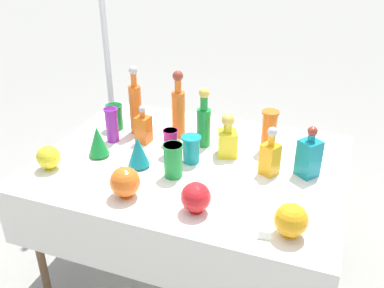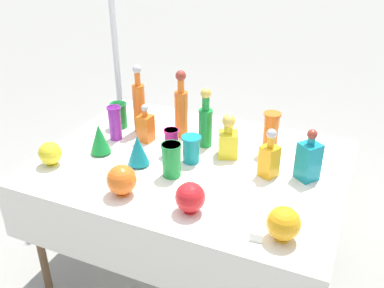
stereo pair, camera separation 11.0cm
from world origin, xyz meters
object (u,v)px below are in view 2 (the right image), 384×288
object	(u,v)px
slender_vase_0	(119,114)
cardboard_box_behind_left	(303,163)
tall_bottle_0	(205,122)
slender_vase_2	(115,122)
fluted_vase_1	(138,150)
round_bowl_3	(122,180)
slender_vase_5	(191,148)
canopy_pole	(117,61)
round_bowl_0	(190,197)
round_bowl_2	(50,153)
square_decanter_0	(269,158)
fluted_vase_0	(100,139)
slender_vase_4	(171,159)
round_bowl_1	(284,223)
slender_vase_1	(171,141)
tall_bottle_1	(139,104)
square_decanter_2	(228,139)
square_decanter_1	(309,159)
square_decanter_3	(146,127)
tall_bottle_2	(181,109)
slender_vase_3	(271,132)

from	to	relation	value
slender_vase_0	cardboard_box_behind_left	xyz separation A→B (m)	(1.01, 1.11, -0.71)
tall_bottle_0	slender_vase_2	distance (m)	0.53
fluted_vase_1	round_bowl_3	bearing A→B (deg)	-76.33
slender_vase_5	canopy_pole	world-z (taller)	canopy_pole
round_bowl_0	round_bowl_2	size ratio (longest dim) A/B	1.10
slender_vase_0	canopy_pole	size ratio (longest dim) A/B	0.06
square_decanter_0	fluted_vase_0	bearing A→B (deg)	-171.07
tall_bottle_0	slender_vase_4	bearing A→B (deg)	-94.96
slender_vase_0	slender_vase_2	world-z (taller)	slender_vase_2
slender_vase_2	round_bowl_0	xyz separation A→B (m)	(0.68, -0.47, -0.03)
square_decanter_0	round_bowl_1	size ratio (longest dim) A/B	1.75
slender_vase_4	fluted_vase_1	world-z (taller)	slender_vase_4
slender_vase_1	round_bowl_2	distance (m)	0.64
tall_bottle_1	canopy_pole	xyz separation A→B (m)	(-0.53, 0.59, 0.04)
square_decanter_2	round_bowl_0	bearing A→B (deg)	-88.51
square_decanter_1	slender_vase_1	world-z (taller)	square_decanter_1
slender_vase_1	fluted_vase_1	world-z (taller)	fluted_vase_1
square_decanter_1	round_bowl_0	world-z (taller)	square_decanter_1
square_decanter_3	slender_vase_2	distance (m)	0.18
tall_bottle_0	round_bowl_1	bearing A→B (deg)	-46.51
slender_vase_1	fluted_vase_0	world-z (taller)	fluted_vase_0
slender_vase_4	round_bowl_2	xyz separation A→B (m)	(-0.63, -0.16, -0.03)
tall_bottle_0	slender_vase_0	distance (m)	0.58
tall_bottle_0	fluted_vase_1	distance (m)	0.42
tall_bottle_2	slender_vase_4	distance (m)	0.45
square_decanter_0	square_decanter_1	distance (m)	0.19
slender_vase_1	round_bowl_1	bearing A→B (deg)	-32.35
slender_vase_1	fluted_vase_0	distance (m)	0.39
square_decanter_0	slender_vase_0	world-z (taller)	square_decanter_0
round_bowl_2	round_bowl_3	world-z (taller)	round_bowl_3
square_decanter_1	fluted_vase_1	size ratio (longest dim) A/B	1.58
slender_vase_2	slender_vase_3	xyz separation A→B (m)	(0.87, 0.20, 0.02)
square_decanter_3	tall_bottle_1	bearing A→B (deg)	133.32
tall_bottle_2	slender_vase_0	bearing A→B (deg)	-174.01
tall_bottle_0	cardboard_box_behind_left	size ratio (longest dim) A/B	0.67
fluted_vase_0	square_decanter_0	bearing A→B (deg)	8.93
square_decanter_0	square_decanter_2	world-z (taller)	square_decanter_0
tall_bottle_0	tall_bottle_1	xyz separation A→B (m)	(-0.43, 0.02, 0.03)
slender_vase_1	slender_vase_2	world-z (taller)	slender_vase_2
tall_bottle_1	round_bowl_2	size ratio (longest dim) A/B	3.18
square_decanter_3	cardboard_box_behind_left	size ratio (longest dim) A/B	0.44
round_bowl_0	round_bowl_3	distance (m)	0.35
round_bowl_3	round_bowl_0	bearing A→B (deg)	0.75
square_decanter_1	slender_vase_1	bearing A→B (deg)	-176.52
fluted_vase_0	round_bowl_3	xyz separation A→B (m)	(0.32, -0.29, -0.01)
slender_vase_1	round_bowl_3	world-z (taller)	round_bowl_3
square_decanter_0	cardboard_box_behind_left	size ratio (longest dim) A/B	0.51
round_bowl_3	slender_vase_5	bearing A→B (deg)	66.68
tall_bottle_0	round_bowl_1	size ratio (longest dim) A/B	2.33
cardboard_box_behind_left	slender_vase_5	bearing A→B (deg)	-107.93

